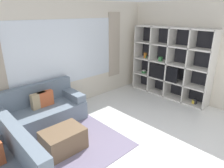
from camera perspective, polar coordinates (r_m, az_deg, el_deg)
ground_plane at (r=3.86m, az=12.48°, el=-19.34°), size 16.00×16.00×0.00m
wall_back at (r=5.23m, az=-13.16°, el=7.80°), size 6.65×0.11×2.70m
wall_right at (r=6.20m, az=17.30°, el=9.22°), size 0.07×4.03×2.70m
area_rug at (r=4.04m, az=-18.84°, el=-17.95°), size 2.86×2.11×0.01m
shelving_unit at (r=6.07m, az=16.26°, el=5.67°), size 0.43×2.39×2.02m
couch_main at (r=4.76m, az=-19.64°, el=-7.45°), size 1.84×0.86×0.88m
ottoman at (r=3.89m, az=-13.69°, el=-15.29°), size 0.73×0.53×0.42m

